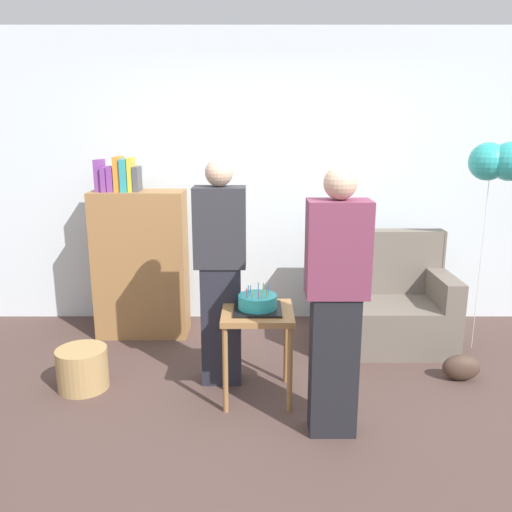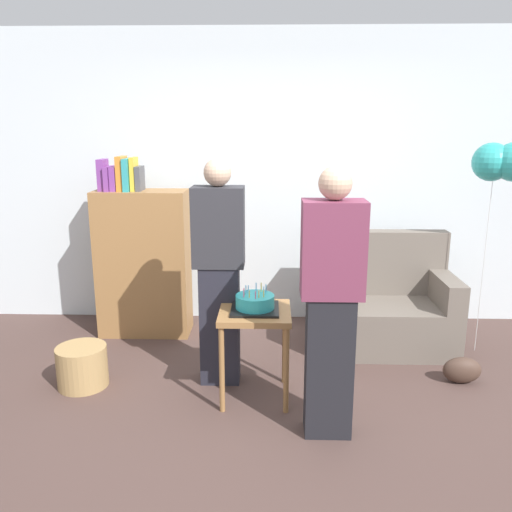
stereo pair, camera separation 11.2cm
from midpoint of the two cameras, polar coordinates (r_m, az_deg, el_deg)
The scene contains 11 objects.
ground_plane at distance 3.47m, azimuth 4.05°, elevation -18.18°, with size 8.00×8.00×0.00m, color #4C3833.
wall_back at distance 5.02m, azimuth 3.36°, elevation 8.24°, with size 6.00×0.10×2.70m, color silver.
couch at distance 4.66m, azimuth 14.45°, elevation -5.36°, with size 1.10×0.70×0.96m.
bookshelf at distance 4.78m, azimuth -11.49°, elevation -0.39°, with size 0.80×0.36×1.59m.
side_table at distance 3.60m, azimuth 0.79°, elevation -7.37°, with size 0.48×0.48×0.64m.
birthday_cake at distance 3.55m, azimuth 0.80°, elevation -5.11°, with size 0.32×0.32×0.17m.
person_blowing_candles at distance 3.74m, azimuth -3.15°, elevation -1.77°, with size 0.36×0.22×1.63m.
person_holding_cake at distance 3.12m, azimuth 9.14°, elevation -5.15°, with size 0.36×0.22×1.63m.
wicker_basket at distance 4.08m, azimuth -17.52°, elevation -11.32°, with size 0.36×0.36×0.30m, color #A88451.
handbag at distance 4.25m, azimuth 22.11°, elevation -11.37°, with size 0.28×0.14×0.20m, color #473328.
balloon_bunch at distance 4.58m, azimuth 25.84°, elevation 9.14°, with size 0.45×0.37×1.73m.
Camera 2 is at (-0.09, -2.94, 1.84)m, focal length 36.98 mm.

